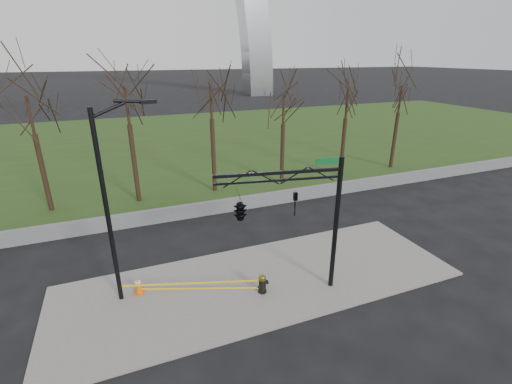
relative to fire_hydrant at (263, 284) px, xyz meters
name	(u,v)px	position (x,y,z in m)	size (l,w,h in m)	color
ground	(261,282)	(0.29, 0.82, -0.52)	(500.00, 500.00, 0.00)	black
sidewalk	(261,281)	(0.29, 0.82, -0.47)	(18.00, 6.00, 0.10)	slate
grass_strip	(165,142)	(0.29, 30.82, -0.49)	(120.00, 40.00, 0.06)	#244017
guardrail	(214,207)	(0.29, 8.82, -0.07)	(60.00, 0.30, 0.90)	#59595B
tree_row	(174,138)	(-1.33, 12.82, 3.77)	(42.77, 4.00, 8.58)	black
fire_hydrant	(263,284)	(0.00, 0.00, 0.00)	(0.57, 0.38, 0.91)	black
traffic_cone	(138,286)	(-4.96, 1.86, -0.03)	(0.43, 0.43, 0.78)	#E45C0C
street_light	(111,196)	(-5.46, 1.84, 4.17)	(2.37, 0.61, 8.21)	black
traffic_signal_mast	(260,207)	(-0.18, -0.05, 3.63)	(5.02, 2.54, 6.00)	black
caution_tape	(196,286)	(-2.68, 0.91, 0.00)	(5.68, 1.87, 0.46)	yellow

